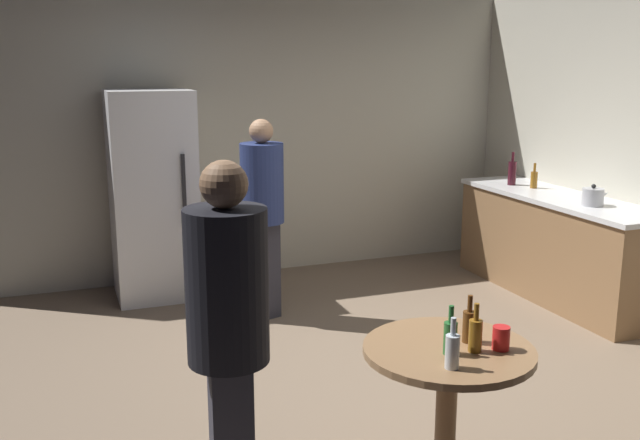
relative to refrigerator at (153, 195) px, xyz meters
The scene contains 15 objects.
ground_plane 2.60m from the refrigerator, 65.33° to the right, with size 5.20×5.20×0.10m, color #7A6651.
wall_back 1.19m from the refrigerator, 23.06° to the left, with size 5.32×0.06×2.70m, color beige.
refrigerator is the anchor object (origin of this frame).
kitchen_counter 3.55m from the refrigerator, 20.82° to the right, with size 0.64×2.18×0.90m.
kettle 3.66m from the refrigerator, 27.60° to the right, with size 0.24×0.17×0.18m.
wine_bottle_on_counter 3.29m from the refrigerator, 11.16° to the right, with size 0.08×0.08×0.31m.
beer_bottle_on_counter 3.42m from the refrigerator, 14.44° to the right, with size 0.06×0.06×0.23m.
foreground_table 3.60m from the refrigerator, 75.93° to the right, with size 0.80×0.80×0.73m.
beer_bottle_amber 3.69m from the refrigerator, 74.99° to the right, with size 0.06×0.06×0.23m.
beer_bottle_brown 3.60m from the refrigerator, 74.01° to the right, with size 0.06×0.06×0.23m.
beer_bottle_green 3.65m from the refrigerator, 76.79° to the right, with size 0.06×0.06×0.23m.
beer_bottle_clear 3.77m from the refrigerator, 78.32° to the right, with size 0.06×0.06×0.23m.
plastic_cup_red 3.75m from the refrigerator, 73.24° to the right, with size 0.08×0.08×0.11m, color red.
person_in_navy_shirt 1.14m from the refrigerator, 50.03° to the right, with size 0.43×0.43×1.60m.
person_in_black_shirt 3.45m from the refrigerator, 92.67° to the right, with size 0.37×0.37×1.66m.
Camera 1 is at (-1.79, -3.96, 2.03)m, focal length 39.95 mm.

